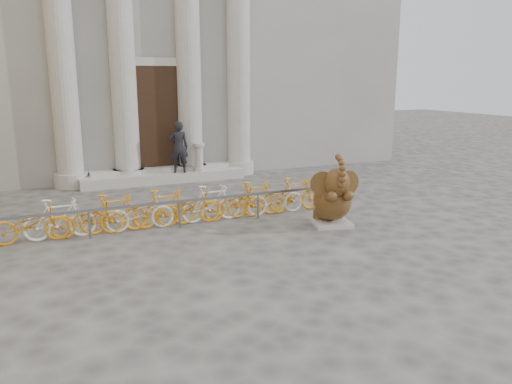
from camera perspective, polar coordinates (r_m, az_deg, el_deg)
name	(u,v)px	position (r m, az deg, el deg)	size (l,w,h in m)	color
ground	(273,266)	(10.33, 1.90, -8.50)	(80.00, 80.00, 0.00)	#474442
classical_building	(129,27)	(24.06, -14.34, 17.80)	(22.00, 10.70, 12.00)	gray
entrance_steps	(164,177)	(18.88, -10.52, 1.73)	(6.00, 1.20, 0.36)	#A8A59E
elephant_statue	(333,199)	(13.07, 8.76, -0.83)	(1.25, 1.51, 1.92)	#A8A59E
bike_rack	(176,207)	(13.12, -9.10, -1.69)	(8.80, 0.53, 1.00)	slate
pedestrian	(179,147)	(18.49, -8.82, 5.10)	(0.69, 0.45, 1.89)	black
balustrade_post	(199,158)	(18.82, -6.51, 3.86)	(0.42, 0.42, 1.04)	#A8A59E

